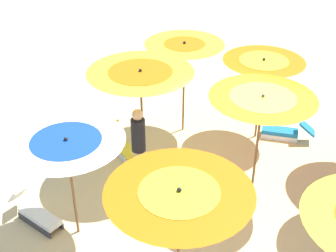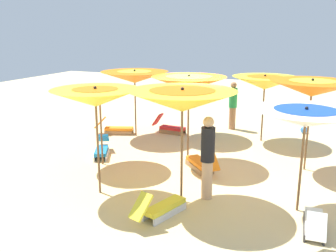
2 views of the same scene
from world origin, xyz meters
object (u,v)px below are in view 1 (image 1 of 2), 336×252
object	(u,v)px
lounger_3	(121,144)
beachgoer_0	(139,145)
beach_umbrella_2	(184,51)
beach_umbrella_8	(67,148)
beach_umbrella_7	(179,202)
lounger_1	(36,213)
lounger_4	(284,131)
beach_umbrella_1	(263,67)
lounger_0	(213,190)
beach_umbrella_5	(141,81)
beach_umbrella_4	(262,106)

from	to	relation	value
lounger_3	beachgoer_0	distance (m)	1.52
beach_umbrella_2	beachgoer_0	size ratio (longest dim) A/B	1.33
beach_umbrella_8	beach_umbrella_7	bearing A→B (deg)	0.68
beach_umbrella_7	lounger_3	bearing A→B (deg)	147.95
beach_umbrella_7	lounger_1	xyz separation A→B (m)	(-3.33, -0.38, -1.97)
beach_umbrella_8	lounger_4	bearing A→B (deg)	76.80
beach_umbrella_1	beach_umbrella_2	distance (m)	1.90
beach_umbrella_8	lounger_4	distance (m)	6.00
lounger_3	lounger_0	bearing A→B (deg)	19.24
lounger_4	beachgoer_0	world-z (taller)	beachgoer_0
beach_umbrella_8	lounger_0	distance (m)	3.35
beach_umbrella_5	beach_umbrella_4	bearing A→B (deg)	17.30
beach_umbrella_2	beachgoer_0	distance (m)	2.71
beach_umbrella_2	lounger_4	world-z (taller)	beach_umbrella_2
beach_umbrella_2	lounger_4	bearing A→B (deg)	32.20
beach_umbrella_7	beach_umbrella_1	bearing A→B (deg)	109.02
beach_umbrella_5	beach_umbrella_8	world-z (taller)	beach_umbrella_5
beach_umbrella_2	lounger_1	size ratio (longest dim) A/B	1.87
beach_umbrella_5	beach_umbrella_7	xyz separation A→B (m)	(3.02, -2.33, -0.04)
lounger_1	lounger_4	xyz separation A→B (m)	(2.14, 5.94, -0.00)
beach_umbrella_1	beach_umbrella_5	world-z (taller)	beach_umbrella_5
beach_umbrella_5	beach_umbrella_8	size ratio (longest dim) A/B	1.14
lounger_1	lounger_3	world-z (taller)	lounger_3
lounger_4	beach_umbrella_1	bearing A→B (deg)	7.43
beach_umbrella_5	beach_umbrella_7	bearing A→B (deg)	-37.59
beach_umbrella_4	beach_umbrella_2	bearing A→B (deg)	158.81
beach_umbrella_2	beach_umbrella_4	size ratio (longest dim) A/B	1.00
lounger_0	beach_umbrella_7	bearing A→B (deg)	-109.53
lounger_1	lounger_4	distance (m)	6.31
beach_umbrella_5	lounger_3	size ratio (longest dim) A/B	1.77
beach_umbrella_2	lounger_3	xyz separation A→B (m)	(-0.49, -1.75, -1.99)
beach_umbrella_5	lounger_0	bearing A→B (deg)	5.25
beach_umbrella_5	lounger_3	bearing A→B (deg)	173.48
beach_umbrella_2	beach_umbrella_4	world-z (taller)	beach_umbrella_4
beach_umbrella_4	beachgoer_0	xyz separation A→B (m)	(-2.11, -1.23, -1.23)
beach_umbrella_8	lounger_0	xyz separation A→B (m)	(1.34, 2.53, -1.75)
beach_umbrella_5	beach_umbrella_7	world-z (taller)	beach_umbrella_5
beach_umbrella_5	lounger_1	world-z (taller)	beach_umbrella_5
lounger_3	lounger_4	xyz separation A→B (m)	(2.68, 3.13, -0.01)
lounger_3	beach_umbrella_8	bearing A→B (deg)	-43.13
lounger_0	lounger_3	size ratio (longest dim) A/B	0.86
beachgoer_0	lounger_0	bearing A→B (deg)	-94.67
beach_umbrella_2	beach_umbrella_7	xyz separation A→B (m)	(3.38, -4.18, -0.03)
lounger_3	beachgoer_0	size ratio (longest dim) A/B	0.76
lounger_1	lounger_4	world-z (taller)	lounger_1
beach_umbrella_5	beachgoer_0	bearing A→B (deg)	-53.71
beach_umbrella_4	beachgoer_0	distance (m)	2.73
beach_umbrella_4	beachgoer_0	world-z (taller)	beach_umbrella_4
beach_umbrella_7	beachgoer_0	world-z (taller)	beach_umbrella_7
beach_umbrella_5	beach_umbrella_8	bearing A→B (deg)	-77.51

